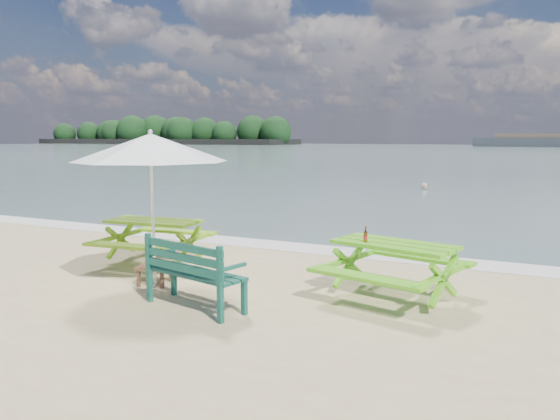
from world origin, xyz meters
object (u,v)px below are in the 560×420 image
at_px(picnic_table_left, 154,242).
at_px(picnic_table_right, 394,272).
at_px(park_bench, 195,287).
at_px(patio_umbrella, 151,148).
at_px(beer_bottle, 365,237).
at_px(swimmer, 423,201).
at_px(side_table, 155,274).

bearing_deg(picnic_table_left, picnic_table_right, -3.45).
height_order(park_bench, patio_umbrella, patio_umbrella).
bearing_deg(beer_bottle, swimmer, 98.70).
bearing_deg(side_table, park_bench, -29.12).
distance_m(patio_umbrella, swimmer, 17.83).
relative_size(picnic_table_right, park_bench, 1.41).
bearing_deg(picnic_table_left, beer_bottle, -5.40).
bearing_deg(beer_bottle, park_bench, -142.00).
xyz_separation_m(picnic_table_left, side_table, (0.94, -1.16, -0.22)).
bearing_deg(park_bench, swimmer, 92.20).
bearing_deg(patio_umbrella, park_bench, -29.12).
bearing_deg(picnic_table_right, beer_bottle, -163.22).
xyz_separation_m(park_bench, beer_bottle, (1.88, 1.47, 0.59)).
bearing_deg(picnic_table_left, swimmer, 84.86).
relative_size(picnic_table_left, picnic_table_right, 0.90).
xyz_separation_m(picnic_table_left, picnic_table_right, (4.44, -0.27, 0.01)).
xyz_separation_m(picnic_table_right, beer_bottle, (-0.38, -0.12, 0.49)).
distance_m(picnic_table_left, park_bench, 2.86).
relative_size(picnic_table_right, swimmer, 1.36).
distance_m(picnic_table_left, swimmer, 16.56).
bearing_deg(side_table, picnic_table_left, 129.02).
distance_m(picnic_table_right, beer_bottle, 0.63).
xyz_separation_m(picnic_table_right, park_bench, (-2.26, -1.58, -0.10)).
height_order(beer_bottle, swimmer, beer_bottle).
distance_m(side_table, patio_umbrella, 1.95).
height_order(picnic_table_left, beer_bottle, beer_bottle).
distance_m(picnic_table_right, patio_umbrella, 4.01).
bearing_deg(swimmer, patio_umbrella, -91.77).
height_order(picnic_table_right, beer_bottle, beer_bottle).
bearing_deg(park_bench, picnic_table_right, 34.98).
distance_m(picnic_table_left, beer_bottle, 4.11).
relative_size(side_table, beer_bottle, 2.62).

